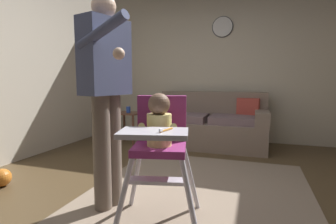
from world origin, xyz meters
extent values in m
cube|color=#4F3D26|center=(0.00, 0.00, -0.05)|extent=(5.89, 6.64, 0.10)
cube|color=beige|center=(0.00, 2.55, 1.39)|extent=(5.09, 0.06, 2.79)
cube|color=beige|center=(-2.18, 0.30, 1.39)|extent=(0.06, 5.64, 2.79)
cube|color=gray|center=(0.30, -0.15, 0.00)|extent=(2.01, 2.90, 0.01)
cube|color=#7F6C5E|center=(0.08, 1.97, 0.20)|extent=(1.75, 0.84, 0.40)
cube|color=#7F6C5E|center=(0.08, 2.30, 0.63)|extent=(1.75, 0.22, 0.46)
cube|color=#7F6C5E|center=(-0.71, 1.97, 0.50)|extent=(0.20, 0.84, 0.20)
cube|color=#7F6C5E|center=(0.86, 1.97, 0.50)|extent=(0.20, 0.84, 0.20)
cube|color=slate|center=(-0.29, 1.92, 0.46)|extent=(0.67, 0.60, 0.11)
cube|color=slate|center=(0.45, 1.92, 0.46)|extent=(0.67, 0.60, 0.11)
cube|color=#B24238|center=(0.65, 2.17, 0.60)|extent=(0.35, 0.17, 0.34)
cylinder|color=silver|center=(-0.02, -0.72, 0.27)|extent=(0.14, 0.19, 0.55)
cylinder|color=silver|center=(0.41, -0.62, 0.27)|extent=(0.19, 0.14, 0.55)
cylinder|color=silver|center=(-0.12, -0.29, 0.27)|extent=(0.19, 0.14, 0.55)
cylinder|color=silver|center=(0.31, -0.19, 0.27)|extent=(0.14, 0.19, 0.55)
cube|color=#8A2C6E|center=(0.14, -0.46, 0.57)|extent=(0.43, 0.43, 0.05)
cube|color=#8A2C6E|center=(0.11, -0.31, 0.76)|extent=(0.37, 0.15, 0.34)
cube|color=silver|center=(0.21, -0.74, 0.73)|extent=(0.45, 0.35, 0.03)
cube|color=silver|center=(0.17, -0.56, 0.37)|extent=(0.41, 0.19, 0.02)
cylinder|color=#E5D27E|center=(0.15, -0.48, 0.70)|extent=(0.20, 0.20, 0.22)
sphere|color=brown|center=(0.15, -0.49, 0.88)|extent=(0.15, 0.15, 0.15)
cylinder|color=#E5D27E|center=(0.05, -0.54, 0.71)|extent=(0.08, 0.15, 0.10)
cylinder|color=#E5D27E|center=(0.26, -0.49, 0.71)|extent=(0.08, 0.15, 0.10)
cylinder|color=#C67A23|center=(0.28, -0.72, 0.75)|extent=(0.04, 0.13, 0.01)
cube|color=white|center=(0.27, -0.78, 0.76)|extent=(0.02, 0.03, 0.02)
cylinder|color=#706154|center=(-0.38, -0.37, 0.46)|extent=(0.14, 0.14, 0.93)
cylinder|color=#706154|center=(-0.35, -0.26, 0.46)|extent=(0.14, 0.14, 0.93)
cube|color=#464E70|center=(-0.36, -0.32, 1.22)|extent=(0.30, 0.44, 0.59)
sphere|color=beige|center=(-0.36, -0.32, 1.60)|extent=(0.19, 0.19, 0.19)
cylinder|color=#464E70|center=(-0.25, -0.54, 1.37)|extent=(0.48, 0.20, 0.23)
sphere|color=beige|center=(-0.10, -0.58, 1.21)|extent=(0.08, 0.08, 0.08)
cylinder|color=#464E70|center=(-0.30, -0.09, 1.22)|extent=(0.07, 0.07, 0.53)
sphere|color=orange|center=(-1.58, -0.30, 0.09)|extent=(0.18, 0.18, 0.18)
cube|color=brown|center=(-1.23, 1.73, 0.51)|extent=(0.40, 0.40, 0.02)
cylinder|color=brown|center=(-1.40, 1.56, 0.25)|extent=(0.04, 0.04, 0.50)
cylinder|color=brown|center=(-1.06, 1.56, 0.25)|extent=(0.04, 0.04, 0.50)
cylinder|color=brown|center=(-1.40, 1.90, 0.25)|extent=(0.04, 0.04, 0.50)
cylinder|color=brown|center=(-1.06, 1.90, 0.25)|extent=(0.04, 0.04, 0.50)
cylinder|color=#284CB7|center=(-1.22, 1.73, 0.57)|extent=(0.07, 0.07, 0.10)
cylinder|color=white|center=(0.19, 2.50, 1.95)|extent=(0.33, 0.03, 0.33)
cylinder|color=black|center=(0.19, 2.51, 1.95)|extent=(0.35, 0.02, 0.35)
camera|label=1|loc=(0.77, -2.14, 1.03)|focal=28.03mm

